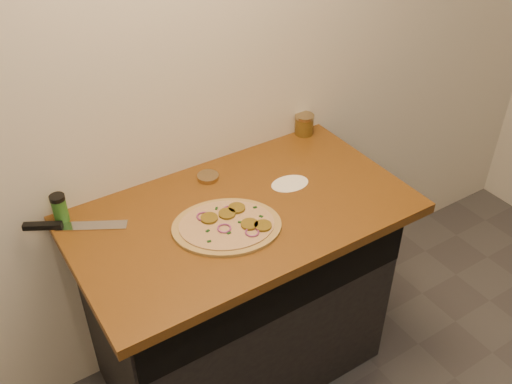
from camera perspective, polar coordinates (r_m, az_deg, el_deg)
cabinet at (r=2.35m, az=-1.70°, el=-10.37°), size 1.10×0.60×0.86m
countertop at (r=2.02m, az=-1.49°, el=-2.13°), size 1.20×0.70×0.04m
pizza at (r=1.93m, az=-2.86°, el=-3.33°), size 0.48×0.48×0.02m
chefs_knife at (r=2.03m, az=-18.49°, el=-3.23°), size 0.32×0.20×0.02m
mason_jar_lid at (r=2.16m, az=-4.83°, el=1.51°), size 0.10×0.10×0.02m
salsa_jar at (r=2.43m, az=4.84°, el=6.76°), size 0.08×0.08×0.09m
spice_shaker at (r=2.04m, az=-19.04°, el=-1.54°), size 0.05×0.05×0.10m
flour_spill at (r=2.13m, az=3.41°, el=0.85°), size 0.16×0.16×0.00m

